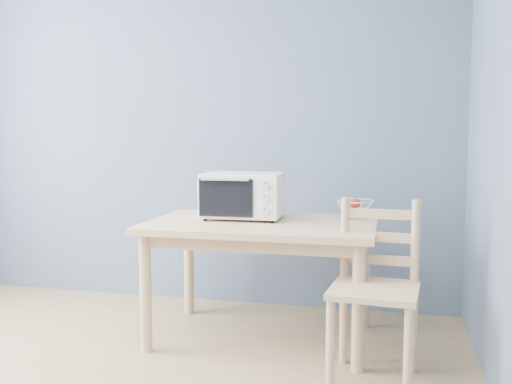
% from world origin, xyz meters
% --- Properties ---
extents(dining_table, '(1.40, 0.90, 0.75)m').
position_xyz_m(dining_table, '(0.72, 1.51, 0.65)').
color(dining_table, '#D8AF81').
rests_on(dining_table, ground).
extents(toaster_oven, '(0.51, 0.38, 0.29)m').
position_xyz_m(toaster_oven, '(0.55, 1.60, 0.90)').
color(toaster_oven, white).
rests_on(toaster_oven, dining_table).
extents(fruit_basket, '(0.31, 0.31, 0.12)m').
position_xyz_m(fruit_basket, '(1.26, 1.81, 0.81)').
color(fruit_basket, white).
rests_on(fruit_basket, dining_table).
extents(dining_chair, '(0.48, 0.48, 0.94)m').
position_xyz_m(dining_chair, '(1.42, 1.08, 0.47)').
color(dining_chair, '#D8AF81').
rests_on(dining_chair, ground).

